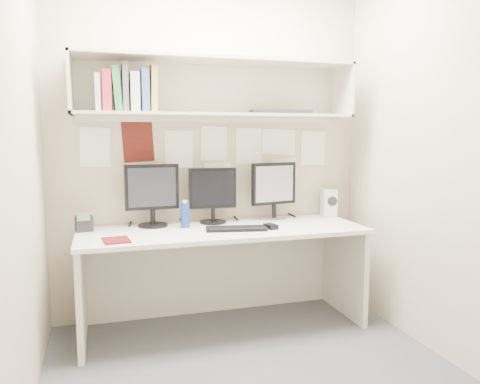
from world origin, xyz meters
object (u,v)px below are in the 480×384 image
object	(u,v)px
monitor_left	(152,192)
monitor_right	(274,188)
monitor_center	(213,193)
desk	(223,278)
maroon_notebook	(116,240)
keyboard	(236,229)
desk_phone	(84,223)
speaker	(329,203)

from	to	relation	value
monitor_left	monitor_right	bearing A→B (deg)	-2.00
monitor_left	monitor_center	distance (m)	0.45
desk	maroon_notebook	xyz separation A→B (m)	(-0.74, -0.20, 0.37)
keyboard	desk_phone	size ratio (longest dim) A/B	3.04
monitor_left	monitor_right	distance (m)	0.93
monitor_left	desk_phone	xyz separation A→B (m)	(-0.47, -0.04, -0.19)
desk	monitor_right	size ratio (longest dim) A/B	4.51
desk	monitor_left	bearing A→B (deg)	154.94
desk	monitor_center	size ratio (longest dim) A/B	4.85
monitor_left	keyboard	world-z (taller)	monitor_left
keyboard	monitor_right	bearing A→B (deg)	48.42
monitor_right	keyboard	size ratio (longest dim) A/B	1.06
maroon_notebook	desk_phone	distance (m)	0.43
maroon_notebook	desk_phone	world-z (taller)	desk_phone
speaker	monitor_right	bearing A→B (deg)	-170.26
desk	monitor_left	world-z (taller)	monitor_left
desk	monitor_right	world-z (taller)	monitor_right
desk	desk_phone	distance (m)	1.04
monitor_center	speaker	world-z (taller)	monitor_center
monitor_left	maroon_notebook	xyz separation A→B (m)	(-0.27, -0.42, -0.24)
monitor_right	monitor_left	bearing A→B (deg)	168.65
desk	monitor_left	distance (m)	0.80
desk	monitor_center	world-z (taller)	monitor_center
monitor_right	desk_phone	bearing A→B (deg)	170.49
desk	maroon_notebook	distance (m)	0.85
keyboard	maroon_notebook	xyz separation A→B (m)	(-0.81, -0.11, -0.00)
maroon_notebook	desk_phone	size ratio (longest dim) A/B	1.41
desk_phone	monitor_right	bearing A→B (deg)	-6.69
monitor_right	maroon_notebook	size ratio (longest dim) A/B	2.29
desk	keyboard	xyz separation A→B (m)	(0.07, -0.09, 0.37)
monitor_center	desk_phone	size ratio (longest dim) A/B	3.01
desk	monitor_right	bearing A→B (deg)	25.23
monitor_left	maroon_notebook	size ratio (longest dim) A/B	2.31
keyboard	maroon_notebook	world-z (taller)	keyboard
speaker	monitor_left	bearing A→B (deg)	-170.16
monitor_left	speaker	size ratio (longest dim) A/B	2.03
desk	desk_phone	xyz separation A→B (m)	(-0.94, 0.17, 0.42)
monitor_center	desk_phone	world-z (taller)	monitor_center
speaker	maroon_notebook	world-z (taller)	speaker
desk	maroon_notebook	size ratio (longest dim) A/B	10.33
monitor_left	monitor_right	world-z (taller)	monitor_left
speaker	desk	bearing A→B (deg)	-157.05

